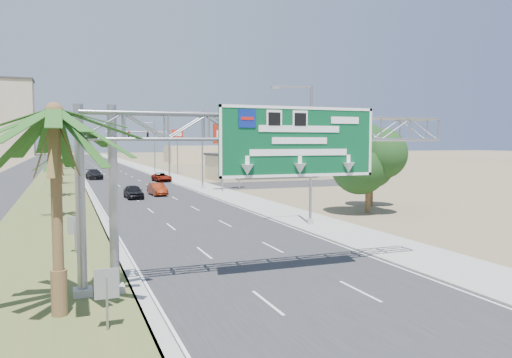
{
  "coord_description": "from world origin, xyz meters",
  "views": [
    {
      "loc": [
        -8.91,
        -9.81,
        5.96
      ],
      "look_at": [
        -0.26,
        12.72,
        4.2
      ],
      "focal_mm": 35.0,
      "sensor_mm": 36.0,
      "label": 1
    }
  ],
  "objects": [
    {
      "name": "road",
      "position": [
        0.0,
        110.0,
        0.01
      ],
      "size": [
        12.0,
        300.0,
        0.02
      ],
      "primitive_type": "cube",
      "color": "#28282B",
      "rests_on": "ground"
    },
    {
      "name": "sidewalk_right",
      "position": [
        8.5,
        110.0,
        0.05
      ],
      "size": [
        4.0,
        300.0,
        0.1
      ],
      "primitive_type": "cube",
      "color": "#9E9B93",
      "rests_on": "ground"
    },
    {
      "name": "median_grass",
      "position": [
        -10.0,
        110.0,
        0.06
      ],
      "size": [
        7.0,
        300.0,
        0.12
      ],
      "primitive_type": "cube",
      "color": "#495F29",
      "rests_on": "ground"
    },
    {
      "name": "opposing_road",
      "position": [
        -17.0,
        110.0,
        0.01
      ],
      "size": [
        8.0,
        300.0,
        0.02
      ],
      "primitive_type": "cube",
      "color": "#28282B",
      "rests_on": "ground"
    },
    {
      "name": "sign_gantry",
      "position": [
        -1.06,
        9.93,
        6.06
      ],
      "size": [
        16.75,
        1.24,
        7.5
      ],
      "color": "gray",
      "rests_on": "ground"
    },
    {
      "name": "palm_near",
      "position": [
        -9.2,
        8.0,
        6.93
      ],
      "size": [
        5.7,
        5.7,
        8.35
      ],
      "color": "brown",
      "rests_on": "ground"
    },
    {
      "name": "palm_row_b",
      "position": [
        -9.5,
        32.0,
        4.9
      ],
      "size": [
        3.99,
        3.99,
        5.95
      ],
      "color": "brown",
      "rests_on": "ground"
    },
    {
      "name": "palm_row_c",
      "position": [
        -9.5,
        48.0,
        5.66
      ],
      "size": [
        3.99,
        3.99,
        6.75
      ],
      "color": "brown",
      "rests_on": "ground"
    },
    {
      "name": "palm_row_d",
      "position": [
        -9.5,
        66.0,
        4.42
      ],
      "size": [
        3.99,
        3.99,
        5.45
      ],
      "color": "brown",
      "rests_on": "ground"
    },
    {
      "name": "palm_row_e",
      "position": [
        -9.5,
        85.0,
        5.09
      ],
      "size": [
        3.99,
        3.99,
        6.15
      ],
      "color": "brown",
      "rests_on": "ground"
    },
    {
      "name": "palm_row_f",
      "position": [
        -9.5,
        110.0,
        4.71
      ],
      "size": [
        3.99,
        3.99,
        5.75
      ],
      "color": "brown",
      "rests_on": "ground"
    },
    {
      "name": "streetlight_near",
      "position": [
        7.3,
        22.0,
        4.69
      ],
      "size": [
        3.27,
        0.44,
        10.0
      ],
      "color": "gray",
      "rests_on": "ground"
    },
    {
      "name": "streetlight_mid",
      "position": [
        7.3,
        52.0,
        4.69
      ],
      "size": [
        3.27,
        0.44,
        10.0
      ],
      "color": "gray",
      "rests_on": "ground"
    },
    {
      "name": "streetlight_far",
      "position": [
        7.3,
        88.0,
        4.69
      ],
      "size": [
        3.27,
        0.44,
        10.0
      ],
      "color": "gray",
      "rests_on": "ground"
    },
    {
      "name": "signal_mast",
      "position": [
        5.17,
        71.97,
        4.85
      ],
      "size": [
        10.28,
        0.71,
        8.0
      ],
      "color": "gray",
      "rests_on": "ground"
    },
    {
      "name": "store_building",
      "position": [
        22.0,
        66.0,
        2.0
      ],
      "size": [
        18.0,
        10.0,
        4.0
      ],
      "primitive_type": "cube",
      "color": "tan",
      "rests_on": "ground"
    },
    {
      "name": "oak_near",
      "position": [
        15.0,
        26.0,
        4.53
      ],
      "size": [
        4.5,
        4.5,
        6.8
      ],
      "color": "brown",
      "rests_on": "ground"
    },
    {
      "name": "oak_far",
      "position": [
        18.0,
        30.0,
        3.82
      ],
      "size": [
        3.5,
        3.5,
        5.6
      ],
      "color": "brown",
      "rests_on": "ground"
    },
    {
      "name": "median_signback_a",
      "position": [
        -7.8,
        6.0,
        1.45
      ],
      "size": [
        0.75,
        0.08,
        2.08
      ],
      "color": "gray",
      "rests_on": "ground"
    },
    {
      "name": "median_signback_b",
      "position": [
        -8.5,
        18.0,
        1.45
      ],
      "size": [
        0.75,
        0.08,
        2.08
      ],
      "color": "gray",
      "rests_on": "ground"
    },
    {
      "name": "tower_distant",
      "position": [
        -32.0,
        250.0,
        17.5
      ],
      "size": [
        20.0,
        16.0,
        35.0
      ],
      "primitive_type": "cube",
      "color": "gray",
      "rests_on": "ground"
    },
    {
      "name": "building_distant_right",
      "position": [
        30.0,
        140.0,
        2.5
      ],
      "size": [
        20.0,
        12.0,
        5.0
      ],
      "primitive_type": "cube",
      "color": "tan",
      "rests_on": "ground"
    },
    {
      "name": "car_left_lane",
      "position": [
        -2.15,
        44.3,
        0.72
      ],
      "size": [
        1.91,
        4.33,
        1.45
      ],
      "primitive_type": "imported",
      "rotation": [
        0.0,
        0.0,
        0.05
      ],
      "color": "black",
      "rests_on": "ground"
    },
    {
      "name": "car_mid_lane",
      "position": [
        0.79,
        46.59,
        0.69
      ],
      "size": [
        1.79,
        4.28,
        1.38
      ],
      "primitive_type": "imported",
      "rotation": [
        0.0,
        0.0,
        0.08
      ],
      "color": "#671B09",
      "rests_on": "ground"
    },
    {
      "name": "car_right_lane",
      "position": [
        4.92,
        66.55,
        0.68
      ],
      "size": [
        2.61,
        5.02,
        1.35
      ],
      "primitive_type": "imported",
      "rotation": [
        0.0,
        0.0,
        0.08
      ],
      "color": "gray",
      "rests_on": "ground"
    },
    {
      "name": "car_far",
      "position": [
        -4.48,
        75.36,
        0.79
      ],
      "size": [
        2.75,
        5.66,
        1.59
      ],
      "primitive_type": "imported",
      "rotation": [
        0.0,
        0.0,
        0.1
      ],
      "color": "black",
      "rests_on": "ground"
    },
    {
      "name": "pole_sign_red_near",
      "position": [
        9.0,
        48.23,
        6.6
      ],
      "size": [
        2.4,
        0.88,
        8.45
      ],
      "color": "gray",
      "rests_on": "ground"
    },
    {
      "name": "pole_sign_blue",
      "position": [
        11.96,
        50.49,
        5.04
      ],
      "size": [
        2.01,
        0.76,
        6.97
      ],
      "color": "gray",
      "rests_on": "ground"
    },
    {
      "name": "pole_sign_red_far",
      "position": [
        11.22,
        84.44,
        6.84
      ],
      "size": [
        2.15,
        1.1,
        8.65
      ],
      "color": "gray",
      "rests_on": "ground"
    }
  ]
}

